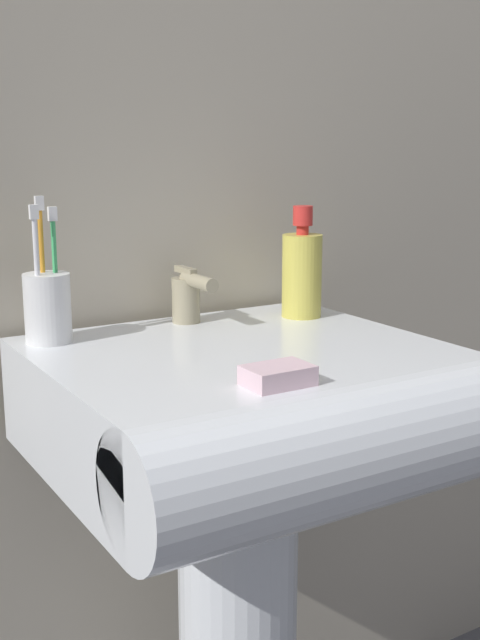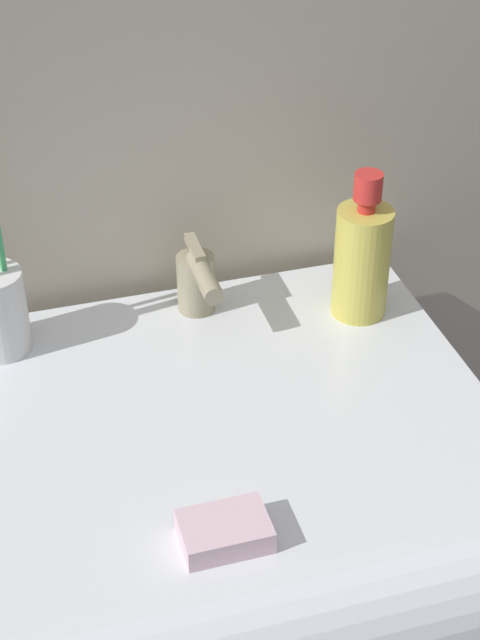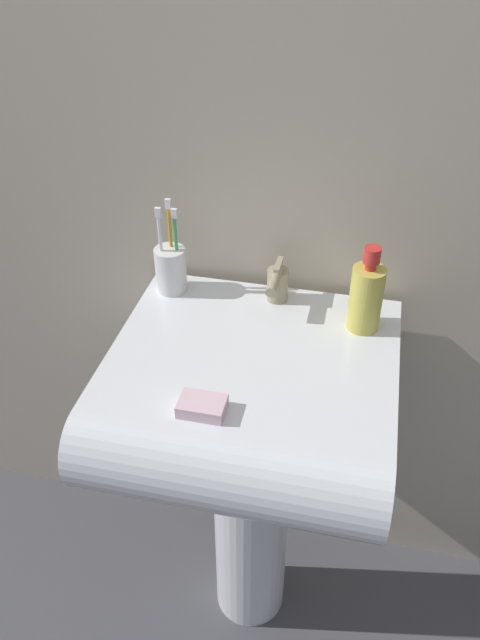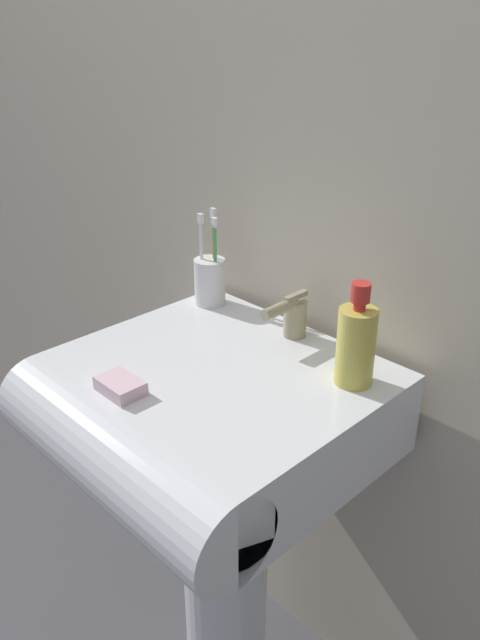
% 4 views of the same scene
% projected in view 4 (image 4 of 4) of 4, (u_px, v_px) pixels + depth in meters
% --- Properties ---
extents(wall_back, '(5.00, 0.05, 2.40)m').
position_uv_depth(wall_back, '(329.00, 155.00, 1.14)').
color(wall_back, '#B7AD99').
rests_on(wall_back, ground).
extents(sink_pedestal, '(0.18, 0.18, 0.71)m').
position_uv_depth(sink_pedestal, '(226.00, 572.00, 1.33)').
color(sink_pedestal, white).
rests_on(sink_pedestal, ground).
extents(sink_basin, '(0.54, 0.53, 0.16)m').
position_uv_depth(sink_basin, '(199.00, 415.00, 1.11)').
color(sink_basin, white).
rests_on(sink_basin, sink_pedestal).
extents(faucet, '(0.05, 0.11, 0.09)m').
position_uv_depth(faucet, '(292.00, 316.00, 1.19)').
color(faucet, tan).
rests_on(faucet, sink_basin).
extents(toothbrush_cup, '(0.07, 0.07, 0.21)m').
position_uv_depth(toothbrush_cup, '(210.00, 280.00, 1.33)').
color(toothbrush_cup, white).
rests_on(toothbrush_cup, sink_basin).
extents(soap_bottle, '(0.07, 0.07, 0.18)m').
position_uv_depth(soap_bottle, '(356.00, 344.00, 1.03)').
color(soap_bottle, gold).
rests_on(soap_bottle, sink_basin).
extents(bar_soap, '(0.08, 0.05, 0.02)m').
position_uv_depth(bar_soap, '(120.00, 386.00, 1.03)').
color(bar_soap, silver).
rests_on(bar_soap, sink_basin).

